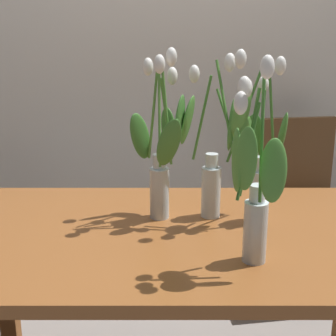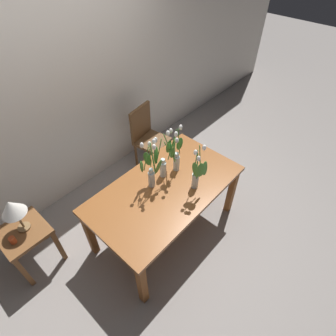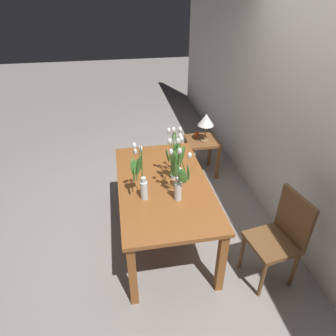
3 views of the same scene
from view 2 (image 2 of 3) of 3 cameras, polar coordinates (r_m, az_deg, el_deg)
name	(u,v)px [view 2 (image 2 of 3)]	position (r m, az deg, el deg)	size (l,w,h in m)	color
ground_plane	(166,228)	(3.34, -0.51, -12.54)	(18.00, 18.00, 0.00)	gray
room_wall_rear	(72,87)	(3.28, -19.66, 15.76)	(9.00, 0.10, 2.70)	silver
dining_table	(165,193)	(2.81, -0.59, -5.34)	(1.60, 0.90, 0.74)	brown
tulip_vase_0	(175,155)	(2.79, 1.50, 2.83)	(0.22, 0.18, 0.57)	silver
tulip_vase_1	(165,160)	(2.71, -0.59, 1.60)	(0.27, 0.17, 0.59)	silver
tulip_vase_2	(151,169)	(2.61, -3.59, -0.17)	(0.23, 0.22, 0.59)	silver
tulip_vase_3	(197,174)	(2.60, 6.16, -1.33)	(0.14, 0.15, 0.58)	silver
dining_chair	(147,135)	(3.74, -4.38, 6.91)	(0.46, 0.46, 0.93)	brown
side_table	(26,238)	(3.10, -27.71, -12.92)	(0.44, 0.44, 0.55)	brown
table_lamp	(12,208)	(2.80, -30.06, -7.39)	(0.22, 0.22, 0.40)	olive
pillar_candle	(13,240)	(2.94, -29.93, -13.05)	(0.06, 0.06, 0.07)	#CC4C23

